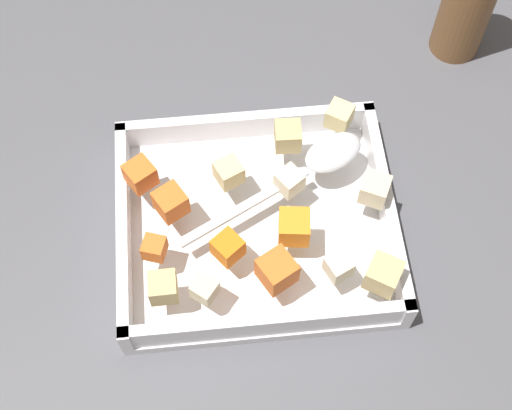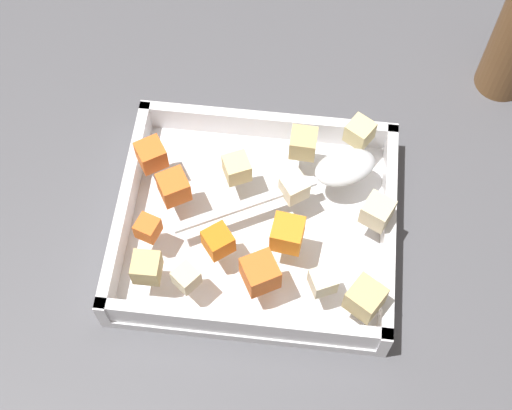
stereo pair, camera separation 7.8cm
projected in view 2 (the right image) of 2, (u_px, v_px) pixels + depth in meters
name	position (u px, v px, depth m)	size (l,w,h in m)	color
ground_plane	(239.00, 231.00, 0.83)	(4.00, 4.00, 0.00)	#4C4C51
baking_dish	(256.00, 225.00, 0.82)	(0.30, 0.26, 0.05)	silver
carrot_chunk_corner_ne	(218.00, 241.00, 0.75)	(0.03, 0.03, 0.03)	orange
carrot_chunk_corner_se	(174.00, 187.00, 0.78)	(0.03, 0.03, 0.03)	orange
carrot_chunk_mid_left	(260.00, 273.00, 0.73)	(0.03, 0.03, 0.03)	orange
carrot_chunk_near_left	(151.00, 155.00, 0.80)	(0.03, 0.03, 0.03)	orange
carrot_chunk_front_center	(148.00, 228.00, 0.76)	(0.02, 0.02, 0.02)	orange
carrot_chunk_under_handle	(287.00, 234.00, 0.76)	(0.03, 0.03, 0.03)	orange
potato_chunk_near_right	(237.00, 168.00, 0.80)	(0.03, 0.03, 0.03)	#E0CC89
potato_chunk_rim_edge	(303.00, 143.00, 0.81)	(0.03, 0.03, 0.03)	tan
potato_chunk_near_spoon	(377.00, 212.00, 0.77)	(0.03, 0.03, 0.03)	beige
potato_chunk_far_right	(360.00, 132.00, 0.82)	(0.03, 0.03, 0.03)	#E0CC89
potato_chunk_mid_right	(365.00, 298.00, 0.72)	(0.03, 0.03, 0.03)	tan
potato_chunk_corner_sw	(147.00, 268.00, 0.74)	(0.03, 0.03, 0.03)	tan
potato_chunk_heap_side	(323.00, 281.00, 0.73)	(0.02, 0.02, 0.02)	beige
potato_chunk_back_center	(294.00, 188.00, 0.78)	(0.03, 0.03, 0.03)	beige
potato_chunk_heap_top	(186.00, 278.00, 0.74)	(0.02, 0.02, 0.02)	beige
serving_spoon	(333.00, 172.00, 0.80)	(0.22, 0.13, 0.02)	silver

